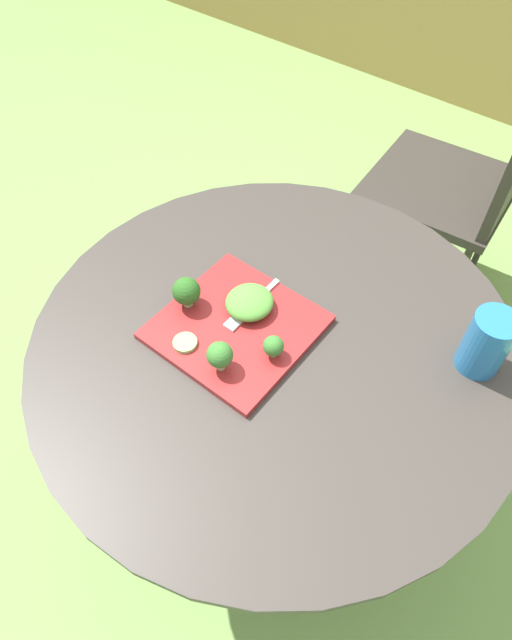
{
  "coord_description": "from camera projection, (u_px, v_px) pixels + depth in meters",
  "views": [
    {
      "loc": [
        0.35,
        -0.5,
        1.55
      ],
      "look_at": [
        -0.04,
        -0.02,
        0.78
      ],
      "focal_mm": 30.57,
      "sensor_mm": 36.0,
      "label": 1
    }
  ],
  "objects": [
    {
      "name": "salad_plate",
      "position": [
        236.0,
        327.0,
        1.02
      ],
      "size": [
        0.27,
        0.27,
        0.01
      ],
      "primitive_type": "cube",
      "color": "maroon",
      "rests_on": "patio_table"
    },
    {
      "name": "broccoli_floret_2",
      "position": [
        186.0,
        291.0,
        1.02
      ],
      "size": [
        0.05,
        0.05,
        0.06
      ],
      "color": "#99B770",
      "rests_on": "salad_plate"
    },
    {
      "name": "ground_plane",
      "position": [
        269.0,
        487.0,
        1.59
      ],
      "size": [
        12.0,
        12.0,
        0.0
      ],
      "primitive_type": "plane",
      "color": "#70994C"
    },
    {
      "name": "lettuce_mound",
      "position": [
        250.0,
        302.0,
        1.03
      ],
      "size": [
        0.09,
        0.09,
        0.04
      ],
      "primitive_type": "ellipsoid",
      "color": "#519338",
      "rests_on": "salad_plate"
    },
    {
      "name": "fork",
      "position": [
        248.0,
        308.0,
        1.04
      ],
      "size": [
        0.02,
        0.15,
        0.0
      ],
      "color": "silver",
      "rests_on": "salad_plate"
    },
    {
      "name": "broccoli_floret_0",
      "position": [
        220.0,
        355.0,
        0.93
      ],
      "size": [
        0.05,
        0.05,
        0.06
      ],
      "color": "#99B770",
      "rests_on": "salad_plate"
    },
    {
      "name": "patio_chair",
      "position": [
        476.0,
        172.0,
        1.67
      ],
      "size": [
        0.48,
        0.48,
        0.9
      ],
      "color": "#332D28",
      "rests_on": "ground_plane"
    },
    {
      "name": "drinking_glass",
      "position": [
        485.0,
        345.0,
        0.94
      ],
      "size": [
        0.08,
        0.08,
        0.12
      ],
      "color": "#236BA8",
      "rests_on": "patio_table"
    },
    {
      "name": "patio_table",
      "position": [
        273.0,
        406.0,
        1.22
      ],
      "size": [
        0.92,
        0.92,
        0.74
      ],
      "color": "#38332D",
      "rests_on": "ground_plane"
    },
    {
      "name": "broccoli_floret_1",
      "position": [
        273.0,
        346.0,
        0.95
      ],
      "size": [
        0.04,
        0.04,
        0.05
      ],
      "color": "#99B770",
      "rests_on": "salad_plate"
    },
    {
      "name": "cucumber_slice_0",
      "position": [
        185.0,
        343.0,
        0.99
      ],
      "size": [
        0.04,
        0.04,
        0.01
      ],
      "primitive_type": "cylinder",
      "color": "#8EB766",
      "rests_on": "salad_plate"
    }
  ]
}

